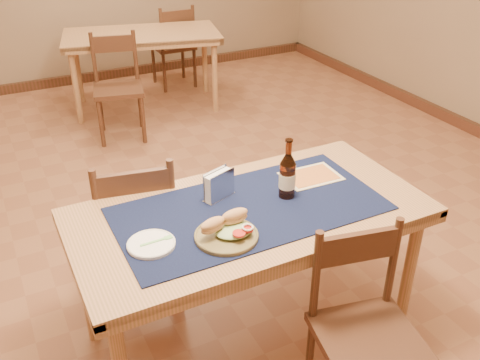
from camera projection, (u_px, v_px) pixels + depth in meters
name	position (u px, v px, depth m)	size (l,w,h in m)	color
room	(178.00, 24.00, 2.70)	(6.04, 7.04, 2.84)	#8D5A3D
main_table	(250.00, 224.00, 2.44)	(1.60, 0.80, 0.75)	#AF7952
placemat	(250.00, 209.00, 2.40)	(1.20, 0.60, 0.01)	#0F1938
baseboard	(190.00, 241.00, 3.37)	(6.00, 7.00, 0.10)	#49261A
back_table	(142.00, 41.00, 5.16)	(1.60, 1.06, 0.75)	#AF7952
chair_main_far	(136.00, 225.00, 2.79)	(0.48, 0.48, 0.90)	#49261A
chair_main_near	(365.00, 329.00, 2.17)	(0.47, 0.47, 0.87)	#49261A
chair_back_near	(118.00, 85.00, 4.65)	(0.50, 0.50, 0.90)	#49261A
chair_back_far	(174.00, 45.00, 5.79)	(0.41, 0.41, 0.89)	#49261A
sandwich_plate	(228.00, 231.00, 2.19)	(0.27, 0.27, 0.10)	brown
side_plate	(151.00, 244.00, 2.15)	(0.20, 0.20, 0.02)	white
fork	(159.00, 240.00, 2.16)	(0.14, 0.02, 0.00)	#81D876
beer_bottle	(287.00, 176.00, 2.44)	(0.08, 0.08, 0.29)	#4B1F0D
napkin_holder	(219.00, 185.00, 2.44)	(0.17, 0.11, 0.14)	silver
menu_card	(311.00, 176.00, 2.65)	(0.28, 0.21, 0.01)	beige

